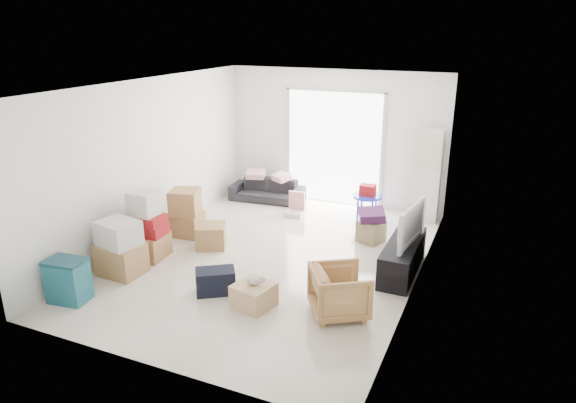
# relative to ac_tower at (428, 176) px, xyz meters

# --- Properties ---
(room_shell) EXTENTS (4.98, 6.48, 3.18)m
(room_shell) POSITION_rel_ac_tower_xyz_m (-1.95, -2.65, 0.48)
(room_shell) COLOR silver
(room_shell) RESTS_ON ground
(sliding_door) EXTENTS (2.10, 0.04, 2.33)m
(sliding_door) POSITION_rel_ac_tower_xyz_m (-1.95, 0.33, 0.37)
(sliding_door) COLOR white
(sliding_door) RESTS_ON room_shell
(ac_tower) EXTENTS (0.45, 0.30, 1.75)m
(ac_tower) POSITION_rel_ac_tower_xyz_m (0.00, 0.00, 0.00)
(ac_tower) COLOR beige
(ac_tower) RESTS_ON room_shell
(tv_console) EXTENTS (0.44, 1.46, 0.49)m
(tv_console) POSITION_rel_ac_tower_xyz_m (0.05, -2.33, -0.63)
(tv_console) COLOR black
(tv_console) RESTS_ON room_shell
(television) EXTENTS (0.73, 1.10, 0.14)m
(television) POSITION_rel_ac_tower_xyz_m (0.05, -2.33, -0.32)
(television) COLOR black
(television) RESTS_ON tv_console
(sofa) EXTENTS (1.57, 0.58, 0.60)m
(sofa) POSITION_rel_ac_tower_xyz_m (-3.23, -0.15, -0.57)
(sofa) COLOR black
(sofa) RESTS_ON room_shell
(pillow_left) EXTENTS (0.47, 0.42, 0.12)m
(pillow_left) POSITION_rel_ac_tower_xyz_m (-3.51, -0.12, -0.21)
(pillow_left) COLOR #D69CA7
(pillow_left) RESTS_ON sofa
(pillow_right) EXTENTS (0.42, 0.40, 0.11)m
(pillow_right) POSITION_rel_ac_tower_xyz_m (-2.92, -0.11, -0.22)
(pillow_right) COLOR #D69CA7
(pillow_right) RESTS_ON sofa
(armchair) EXTENTS (0.90, 0.92, 0.70)m
(armchair) POSITION_rel_ac_tower_xyz_m (-0.44, -3.83, -0.53)
(armchair) COLOR tan
(armchair) RESTS_ON room_shell
(storage_bins) EXTENTS (0.56, 0.42, 0.60)m
(storage_bins) POSITION_rel_ac_tower_xyz_m (-3.85, -4.94, -0.57)
(storage_bins) COLOR #16535F
(storage_bins) RESTS_ON room_shell
(box_stack_a) EXTENTS (0.65, 0.57, 0.83)m
(box_stack_a) POSITION_rel_ac_tower_xyz_m (-3.75, -4.03, -0.48)
(box_stack_a) COLOR tan
(box_stack_a) RESTS_ON room_shell
(box_stack_b) EXTENTS (0.61, 0.58, 1.09)m
(box_stack_b) POSITION_rel_ac_tower_xyz_m (-3.75, -3.40, -0.40)
(box_stack_b) COLOR tan
(box_stack_b) RESTS_ON room_shell
(box_stack_c) EXTENTS (0.59, 0.59, 0.83)m
(box_stack_c) POSITION_rel_ac_tower_xyz_m (-3.72, -2.39, -0.47)
(box_stack_c) COLOR tan
(box_stack_c) RESTS_ON room_shell
(loose_box) EXTENTS (0.62, 0.62, 0.39)m
(loose_box) POSITION_rel_ac_tower_xyz_m (-3.05, -2.66, -0.68)
(loose_box) COLOR tan
(loose_box) RESTS_ON room_shell
(duffel_bag) EXTENTS (0.62, 0.56, 0.34)m
(duffel_bag) POSITION_rel_ac_tower_xyz_m (-2.18, -3.97, -0.71)
(duffel_bag) COLOR black
(duffel_bag) RESTS_ON room_shell
(ottoman) EXTENTS (0.49, 0.49, 0.38)m
(ottoman) POSITION_rel_ac_tower_xyz_m (-0.67, -1.40, -0.69)
(ottoman) COLOR #8F7F53
(ottoman) RESTS_ON room_shell
(blanket) EXTENTS (0.54, 0.54, 0.14)m
(blanket) POSITION_rel_ac_tower_xyz_m (-0.67, -1.40, -0.43)
(blanket) COLOR #4D1F4F
(blanket) RESTS_ON ottoman
(kids_table) EXTENTS (0.56, 0.56, 0.68)m
(kids_table) POSITION_rel_ac_tower_xyz_m (-1.02, -0.39, -0.39)
(kids_table) COLOR #202ECD
(kids_table) RESTS_ON room_shell
(toy_walker) EXTENTS (0.36, 0.32, 0.45)m
(toy_walker) POSITION_rel_ac_tower_xyz_m (-2.36, -0.71, -0.75)
(toy_walker) COLOR silver
(toy_walker) RESTS_ON room_shell
(wood_crate) EXTENTS (0.56, 0.56, 0.31)m
(wood_crate) POSITION_rel_ac_tower_xyz_m (-1.53, -4.09, -0.72)
(wood_crate) COLOR tan
(wood_crate) RESTS_ON room_shell
(plush_bunny) EXTENTS (0.25, 0.14, 0.12)m
(plush_bunny) POSITION_rel_ac_tower_xyz_m (-1.50, -4.08, -0.51)
(plush_bunny) COLOR #B2ADA8
(plush_bunny) RESTS_ON wood_crate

